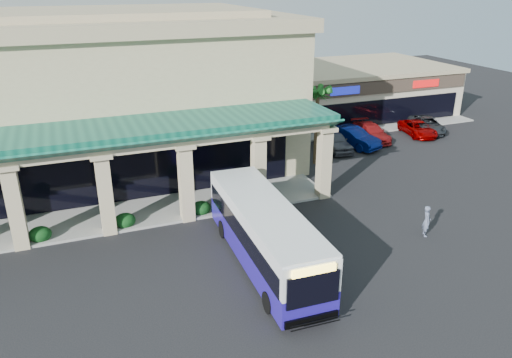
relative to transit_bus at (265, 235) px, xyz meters
name	(u,v)px	position (x,y,z in m)	size (l,w,h in m)	color
ground	(269,252)	(0.65, 1.00, -1.59)	(110.00, 110.00, 0.00)	black
main_building	(76,95)	(-7.35, 17.00, 4.09)	(30.80, 14.80, 11.35)	#C0B389
arcade	(92,177)	(-7.35, 7.80, 1.26)	(30.00, 6.20, 5.70)	#0D4F3F
strip_mall	(338,90)	(18.65, 25.00, 0.86)	(22.50, 12.50, 4.90)	beige
palm_0	(317,122)	(9.15, 12.00, 1.71)	(2.40, 2.40, 6.60)	#155017
palm_1	(310,116)	(10.15, 15.00, 1.31)	(2.40, 2.40, 5.80)	#155017
broadleaf_tree	(264,110)	(8.15, 20.00, 0.82)	(2.60, 2.60, 4.81)	black
transit_bus	(265,235)	(0.00, 0.00, 0.00)	(2.65, 11.38, 3.18)	#24169D
pedestrian	(427,221)	(9.44, -0.55, -0.70)	(0.65, 0.43, 1.78)	slate
car_silver	(334,141)	(12.15, 14.35, -0.80)	(1.87, 4.64, 1.58)	#41444C
car_white	(352,137)	(13.97, 14.52, -0.76)	(1.76, 5.05, 1.66)	#041257
car_red	(371,132)	(16.54, 15.55, -0.88)	(1.99, 4.90, 1.42)	maroon
car_gray	(418,128)	(21.28, 15.17, -0.95)	(2.11, 4.59, 1.27)	#810000
car_extra	(427,125)	(22.77, 15.77, -0.90)	(2.30, 4.99, 1.39)	#272B2F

